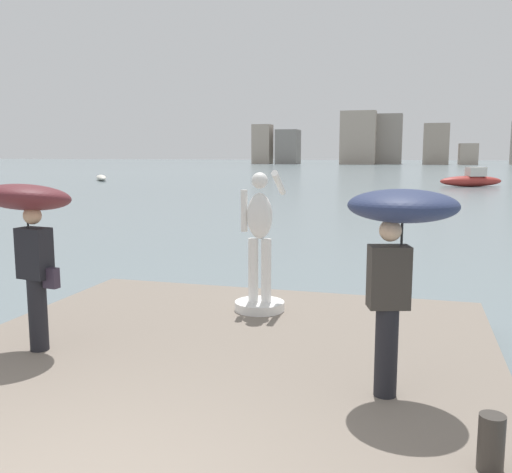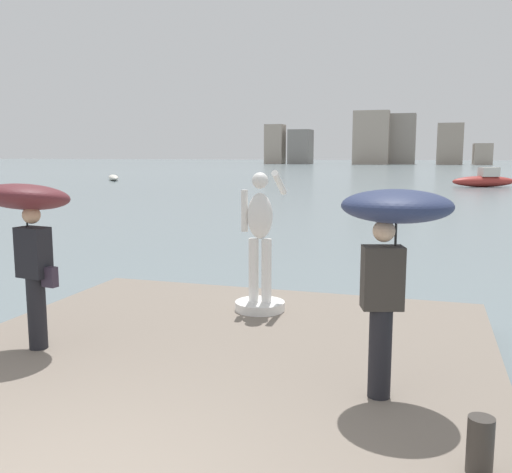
{
  "view_description": "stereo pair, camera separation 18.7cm",
  "coord_description": "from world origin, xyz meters",
  "px_view_note": "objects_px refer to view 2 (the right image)",
  "views": [
    {
      "loc": [
        2.21,
        -2.85,
        2.74
      ],
      "look_at": [
        0.0,
        4.98,
        1.55
      ],
      "focal_mm": 39.97,
      "sensor_mm": 36.0,
      "label": 1
    },
    {
      "loc": [
        2.39,
        -2.8,
        2.74
      ],
      "look_at": [
        0.0,
        4.98,
        1.55
      ],
      "focal_mm": 39.97,
      "sensor_mm": 36.0,
      "label": 2
    }
  ],
  "objects_px": {
    "boat_mid": "(113,178)",
    "boat_far": "(484,180)",
    "onlooker_right": "(393,230)",
    "mooring_bollard": "(480,445)",
    "statue_white_figure": "(260,256)",
    "onlooker_left": "(28,217)"
  },
  "relations": [
    {
      "from": "statue_white_figure",
      "to": "onlooker_right",
      "type": "height_order",
      "value": "statue_white_figure"
    },
    {
      "from": "onlooker_right",
      "to": "boat_mid",
      "type": "bearing_deg",
      "value": 123.7
    },
    {
      "from": "onlooker_left",
      "to": "boat_mid",
      "type": "relative_size",
      "value": 0.45
    },
    {
      "from": "mooring_bollard",
      "to": "boat_mid",
      "type": "bearing_deg",
      "value": 123.66
    },
    {
      "from": "mooring_bollard",
      "to": "boat_far",
      "type": "height_order",
      "value": "boat_far"
    },
    {
      "from": "boat_mid",
      "to": "mooring_bollard",
      "type": "bearing_deg",
      "value": -56.34
    },
    {
      "from": "onlooker_right",
      "to": "boat_far",
      "type": "distance_m",
      "value": 45.2
    },
    {
      "from": "onlooker_right",
      "to": "boat_mid",
      "type": "relative_size",
      "value": 0.45
    },
    {
      "from": "onlooker_left",
      "to": "boat_far",
      "type": "bearing_deg",
      "value": 78.96
    },
    {
      "from": "boat_mid",
      "to": "boat_far",
      "type": "bearing_deg",
      "value": -1.71
    },
    {
      "from": "statue_white_figure",
      "to": "boat_far",
      "type": "xyz_separation_m",
      "value": [
        6.57,
        42.39,
        -0.67
      ]
    },
    {
      "from": "onlooker_right",
      "to": "onlooker_left",
      "type": "bearing_deg",
      "value": 177.42
    },
    {
      "from": "statue_white_figure",
      "to": "mooring_bollard",
      "type": "distance_m",
      "value": 4.73
    },
    {
      "from": "onlooker_right",
      "to": "boat_far",
      "type": "height_order",
      "value": "onlooker_right"
    },
    {
      "from": "boat_mid",
      "to": "boat_far",
      "type": "relative_size",
      "value": 0.83
    },
    {
      "from": "onlooker_left",
      "to": "mooring_bollard",
      "type": "relative_size",
      "value": 4.75
    },
    {
      "from": "statue_white_figure",
      "to": "onlooker_right",
      "type": "bearing_deg",
      "value": -51.09
    },
    {
      "from": "onlooker_right",
      "to": "mooring_bollard",
      "type": "height_order",
      "value": "onlooker_right"
    },
    {
      "from": "boat_far",
      "to": "statue_white_figure",
      "type": "bearing_deg",
      "value": -98.81
    },
    {
      "from": "onlooker_right",
      "to": "mooring_bollard",
      "type": "relative_size",
      "value": 4.67
    },
    {
      "from": "onlooker_left",
      "to": "onlooker_right",
      "type": "height_order",
      "value": "onlooker_left"
    },
    {
      "from": "onlooker_left",
      "to": "boat_far",
      "type": "height_order",
      "value": "onlooker_left"
    }
  ]
}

